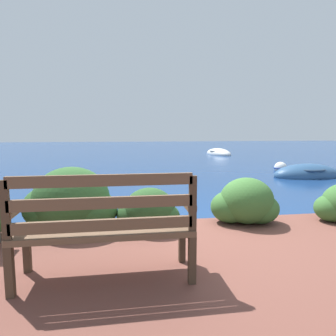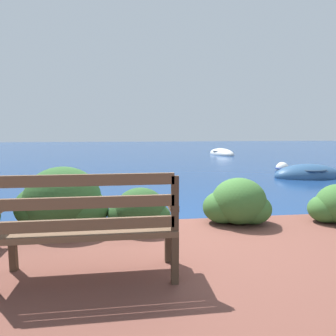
# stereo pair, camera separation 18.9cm
# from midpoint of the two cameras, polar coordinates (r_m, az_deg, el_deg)

# --- Properties ---
(ground_plane) EXTENTS (80.00, 80.00, 0.00)m
(ground_plane) POSITION_cam_midpoint_polar(r_m,az_deg,el_deg) (4.46, 4.61, -12.29)
(ground_plane) COLOR navy
(park_bench) EXTENTS (1.48, 0.48, 0.93)m
(park_bench) POSITION_cam_midpoint_polar(r_m,az_deg,el_deg) (2.59, -13.98, -10.43)
(park_bench) COLOR #433123
(park_bench) RESTS_ON patio_terrace
(hedge_clump_left) EXTENTS (1.19, 0.86, 0.81)m
(hedge_clump_left) POSITION_cam_midpoint_polar(r_m,az_deg,el_deg) (4.04, -19.38, -6.29)
(hedge_clump_left) COLOR #2D5628
(hedge_clump_left) RESTS_ON patio_terrace
(hedge_clump_centre) EXTENTS (0.80, 0.58, 0.55)m
(hedge_clump_centre) POSITION_cam_midpoint_polar(r_m,az_deg,el_deg) (3.85, -5.13, -8.33)
(hedge_clump_centre) COLOR #284C23
(hedge_clump_centre) RESTS_ON patio_terrace
(hedge_clump_right) EXTENTS (0.92, 0.67, 0.63)m
(hedge_clump_right) POSITION_cam_midpoint_polar(r_m,az_deg,el_deg) (4.23, 13.28, -6.59)
(hedge_clump_right) COLOR #38662D
(hedge_clump_right) RESTS_ON patio_terrace
(rowboat_nearest) EXTENTS (2.24, 1.11, 0.76)m
(rowboat_nearest) POSITION_cam_midpoint_polar(r_m,az_deg,el_deg) (10.64, 24.48, -1.23)
(rowboat_nearest) COLOR #2D517A
(rowboat_nearest) RESTS_ON ground_plane
(rowboat_mid) EXTENTS (1.50, 2.67, 0.70)m
(rowboat_mid) POSITION_cam_midpoint_polar(r_m,az_deg,el_deg) (19.42, 9.33, 2.72)
(rowboat_mid) COLOR silver
(rowboat_mid) RESTS_ON ground_plane
(mooring_buoy) EXTENTS (0.52, 0.52, 0.47)m
(mooring_buoy) POSITION_cam_midpoint_polar(r_m,az_deg,el_deg) (12.19, 20.23, 0.00)
(mooring_buoy) COLOR white
(mooring_buoy) RESTS_ON ground_plane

